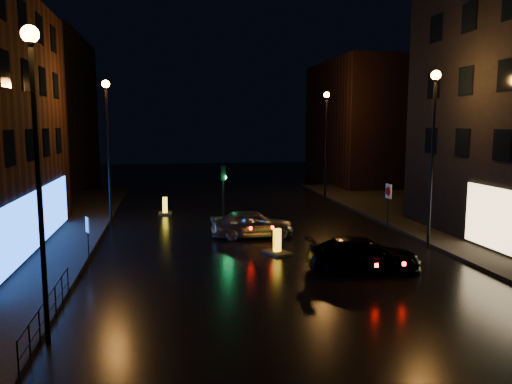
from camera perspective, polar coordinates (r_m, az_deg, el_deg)
ground at (r=17.33m, az=5.69°, el=-12.24°), size 120.00×120.00×0.00m
building_far_left at (r=51.94m, az=-23.20°, el=8.36°), size 8.00×16.00×14.00m
building_far_right at (r=51.48m, az=12.22°, el=7.71°), size 8.00×14.00×12.00m
street_lamp_lnear at (r=14.04m, az=-23.83°, el=5.65°), size 0.44×0.44×8.37m
street_lamp_lfar at (r=29.83m, az=-16.61°, el=6.78°), size 0.44×0.44×8.37m
street_lamp_rnear at (r=24.90m, az=19.60°, el=6.51°), size 0.44×0.44×8.37m
street_lamp_rfar at (r=39.61m, az=8.01°, el=7.20°), size 0.44×0.44×8.37m
traffic_signal at (r=30.32m, az=-3.73°, el=-2.52°), size 1.40×2.40×3.45m
guard_railing at (r=15.92m, az=-22.72°, el=-11.84°), size 0.05×6.04×1.00m
silver_hatchback at (r=26.19m, az=-0.41°, el=-3.64°), size 4.34×1.83×1.47m
dark_sedan at (r=20.82m, az=12.20°, el=-7.01°), size 4.77×2.35×1.33m
bollard_near at (r=23.06m, az=2.42°, el=-6.44°), size 1.33×1.57×1.17m
bollard_far at (r=33.50m, az=-10.35°, el=-2.09°), size 0.91×1.32×1.13m
road_sign_left at (r=22.40m, az=-18.69°, el=-4.00°), size 0.22×0.47×2.01m
road_sign_right at (r=29.41m, az=14.90°, el=-0.34°), size 0.12×0.61×2.53m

